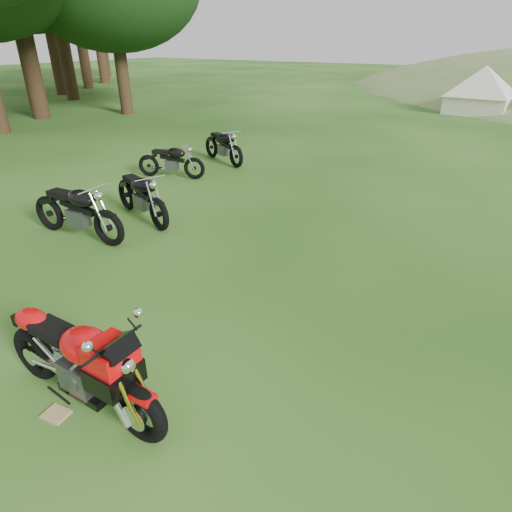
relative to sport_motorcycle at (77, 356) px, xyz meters
The scene contains 9 objects.
ground 2.14m from the sport_motorcycle, 76.80° to the left, with size 120.00×120.00×0.00m, color #143E0D.
treeline 25.90m from the sport_motorcycle, 138.96° to the left, with size 28.00×32.00×14.00m, color black, non-canonical shape.
sport_motorcycle is the anchor object (origin of this frame).
plywood_board 0.67m from the sport_motorcycle, 119.89° to the right, with size 0.24×0.19×0.02m, color tan.
vintage_moto_a 4.25m from the sport_motorcycle, 143.22° to the left, with size 2.07×0.48×1.09m, color black, non-canonical shape.
vintage_moto_b 7.73m from the sport_motorcycle, 126.13° to the left, with size 1.74×0.40×0.92m, color black, non-canonical shape.
vintage_moto_c 4.89m from the sport_motorcycle, 129.20° to the left, with size 1.99×0.46×1.05m, color black, non-canonical shape.
vintage_moto_d 9.28m from the sport_motorcycle, 117.85° to the left, with size 1.93×0.45×1.02m, color black, non-canonical shape.
tent_left 22.09m from the sport_motorcycle, 88.45° to the left, with size 2.66×2.66×2.30m, color silver, non-canonical shape.
Camera 1 is at (2.60, -3.74, 3.25)m, focal length 30.00 mm.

